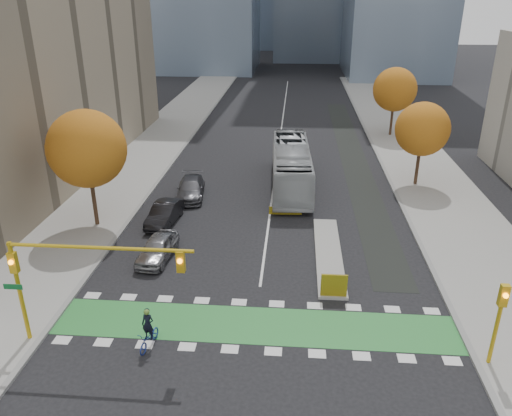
% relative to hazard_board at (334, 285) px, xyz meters
% --- Properties ---
extents(ground, '(300.00, 300.00, 0.00)m').
position_rel_hazard_board_xyz_m(ground, '(-4.00, -4.20, -0.80)').
color(ground, black).
rests_on(ground, ground).
extents(sidewalk_west, '(7.00, 120.00, 0.15)m').
position_rel_hazard_board_xyz_m(sidewalk_west, '(-17.50, 15.80, -0.73)').
color(sidewalk_west, gray).
rests_on(sidewalk_west, ground).
extents(sidewalk_east, '(7.00, 120.00, 0.15)m').
position_rel_hazard_board_xyz_m(sidewalk_east, '(9.50, 15.80, -0.73)').
color(sidewalk_east, gray).
rests_on(sidewalk_east, ground).
extents(curb_west, '(0.30, 120.00, 0.16)m').
position_rel_hazard_board_xyz_m(curb_west, '(-14.00, 15.80, -0.73)').
color(curb_west, gray).
rests_on(curb_west, ground).
extents(curb_east, '(0.30, 120.00, 0.16)m').
position_rel_hazard_board_xyz_m(curb_east, '(6.00, 15.80, -0.73)').
color(curb_east, gray).
rests_on(curb_east, ground).
extents(bike_crossing, '(20.00, 3.00, 0.01)m').
position_rel_hazard_board_xyz_m(bike_crossing, '(-4.00, -2.70, -0.79)').
color(bike_crossing, '#2A8035').
rests_on(bike_crossing, ground).
extents(centre_line, '(0.15, 70.00, 0.01)m').
position_rel_hazard_board_xyz_m(centre_line, '(-4.00, 35.80, -0.80)').
color(centre_line, silver).
rests_on(centre_line, ground).
extents(bike_lane_paint, '(2.50, 50.00, 0.01)m').
position_rel_hazard_board_xyz_m(bike_lane_paint, '(3.50, 25.80, -0.80)').
color(bike_lane_paint, black).
rests_on(bike_lane_paint, ground).
extents(median_island, '(1.60, 10.00, 0.16)m').
position_rel_hazard_board_xyz_m(median_island, '(0.00, 4.80, -0.72)').
color(median_island, gray).
rests_on(median_island, ground).
extents(hazard_board, '(1.40, 0.12, 1.30)m').
position_rel_hazard_board_xyz_m(hazard_board, '(0.00, 0.00, 0.00)').
color(hazard_board, yellow).
rests_on(hazard_board, median_island).
extents(tree_west, '(5.20, 5.20, 8.22)m').
position_rel_hazard_board_xyz_m(tree_west, '(-16.00, 7.80, 4.82)').
color(tree_west, '#332114').
rests_on(tree_west, ground).
extents(tree_east_near, '(4.40, 4.40, 7.08)m').
position_rel_hazard_board_xyz_m(tree_east_near, '(8.00, 17.80, 4.06)').
color(tree_east_near, '#332114').
rests_on(tree_east_near, ground).
extents(tree_east_far, '(4.80, 4.80, 7.65)m').
position_rel_hazard_board_xyz_m(tree_east_far, '(8.50, 33.80, 4.44)').
color(tree_east_far, '#332114').
rests_on(tree_east_far, ground).
extents(traffic_signal_west, '(8.53, 0.56, 5.20)m').
position_rel_hazard_board_xyz_m(traffic_signal_west, '(-11.93, -4.71, 3.23)').
color(traffic_signal_west, '#BF9914').
rests_on(traffic_signal_west, ground).
extents(traffic_signal_east, '(0.35, 0.43, 4.10)m').
position_rel_hazard_board_xyz_m(traffic_signal_east, '(6.50, -4.71, 1.93)').
color(traffic_signal_east, '#BF9914').
rests_on(traffic_signal_east, ground).
extents(cyclist, '(0.95, 1.85, 2.04)m').
position_rel_hazard_board_xyz_m(cyclist, '(-8.72, -4.70, -0.12)').
color(cyclist, navy).
rests_on(cyclist, ground).
extents(bus, '(3.62, 13.06, 3.60)m').
position_rel_hazard_board_xyz_m(bus, '(-2.56, 16.69, 1.00)').
color(bus, '#B0B5B9').
rests_on(bus, ground).
extents(parked_car_a, '(2.13, 4.40, 1.45)m').
position_rel_hazard_board_xyz_m(parked_car_a, '(-10.50, 3.48, -0.08)').
color(parked_car_a, gray).
rests_on(parked_car_a, ground).
extents(parked_car_b, '(1.96, 4.60, 1.48)m').
position_rel_hazard_board_xyz_m(parked_car_b, '(-11.36, 8.62, -0.06)').
color(parked_car_b, black).
rests_on(parked_car_b, ground).
extents(parked_car_c, '(2.61, 5.25, 1.46)m').
position_rel_hazard_board_xyz_m(parked_car_c, '(-10.50, 13.62, -0.07)').
color(parked_car_c, '#46464A').
rests_on(parked_car_c, ground).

